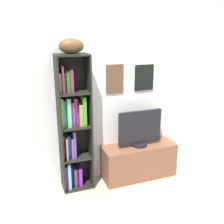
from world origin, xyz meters
TOP-DOWN VIEW (x-y plane):
  - ground at (0.00, 0.00)m, footprint 5.20×5.20m
  - back_wall at (0.00, 1.13)m, footprint 4.80×0.08m
  - bookshelf at (-0.74, 0.99)m, footprint 0.40×0.27m
  - football at (-0.71, 0.96)m, footprint 0.30×0.19m
  - tv_stand at (0.17, 0.91)m, footprint 1.03×0.37m
  - television at (0.17, 0.91)m, footprint 0.62×0.22m

SIDE VIEW (x-z plane):
  - ground at x=0.00m, z-range -0.04..0.00m
  - tv_stand at x=0.17m, z-range 0.00..0.48m
  - television at x=0.17m, z-range 0.48..0.98m
  - bookshelf at x=-0.74m, z-range -0.04..1.72m
  - back_wall at x=0.00m, z-range 0.00..2.57m
  - football at x=-0.71m, z-range 1.76..1.94m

